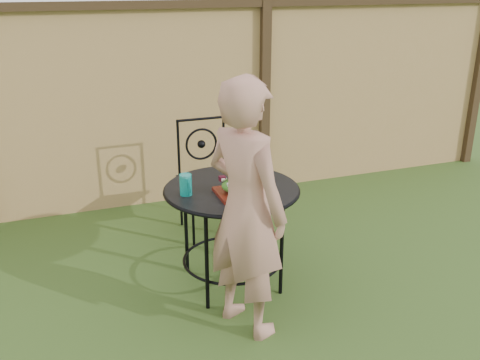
# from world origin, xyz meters

# --- Properties ---
(ground) EXTENTS (60.00, 60.00, 0.00)m
(ground) POSITION_xyz_m (0.00, 0.00, 0.00)
(ground) COLOR #264014
(ground) RESTS_ON ground
(fence) EXTENTS (8.00, 0.12, 1.90)m
(fence) POSITION_xyz_m (-0.00, 2.19, 0.95)
(fence) COLOR tan
(fence) RESTS_ON ground
(patio_table) EXTENTS (0.92, 0.92, 0.72)m
(patio_table) POSITION_xyz_m (0.41, 0.55, 0.59)
(patio_table) COLOR black
(patio_table) RESTS_ON ground
(patio_chair) EXTENTS (0.46, 0.46, 0.95)m
(patio_chair) POSITION_xyz_m (0.50, 1.44, 0.50)
(patio_chair) COLOR black
(patio_chair) RESTS_ON ground
(diner) EXTENTS (0.58, 0.68, 1.57)m
(diner) POSITION_xyz_m (0.32, 0.05, 0.79)
(diner) COLOR #AD7663
(diner) RESTS_ON ground
(salad_plate) EXTENTS (0.27, 0.27, 0.02)m
(salad_plate) POSITION_xyz_m (0.40, 0.42, 0.74)
(salad_plate) COLOR #490E0A
(salad_plate) RESTS_ON patio_table
(salad) EXTENTS (0.21, 0.21, 0.08)m
(salad) POSITION_xyz_m (0.40, 0.42, 0.79)
(salad) COLOR #235614
(salad) RESTS_ON salad_plate
(fork) EXTENTS (0.01, 0.01, 0.18)m
(fork) POSITION_xyz_m (0.41, 0.42, 0.92)
(fork) COLOR silver
(fork) RESTS_ON salad
(drinking_glass) EXTENTS (0.08, 0.08, 0.14)m
(drinking_glass) POSITION_xyz_m (0.09, 0.53, 0.79)
(drinking_glass) COLOR #0D988F
(drinking_glass) RESTS_ON patio_table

